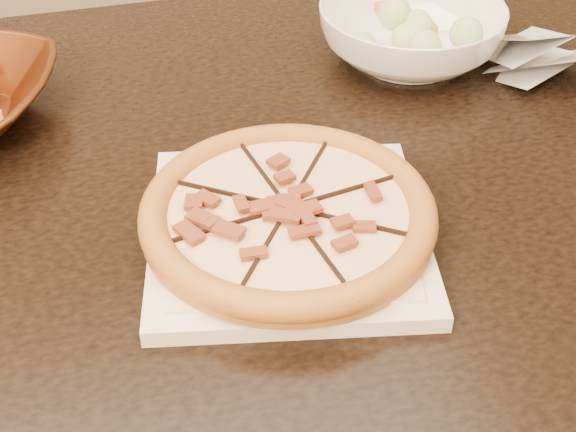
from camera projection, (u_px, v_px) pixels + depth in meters
name	position (u px, v px, depth m)	size (l,w,h in m)	color
dining_table	(170.00, 244.00, 0.95)	(1.48, 0.98, 0.75)	black
plate	(288.00, 231.00, 0.80)	(0.31, 0.31, 0.02)	silver
pizza	(288.00, 213.00, 0.78)	(0.29, 0.29, 0.03)	#A95A1D
salad_bowl	(410.00, 33.00, 1.07)	(0.25, 0.25, 0.08)	white
cling_film	(528.00, 54.00, 1.06)	(0.18, 0.15, 0.05)	silver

